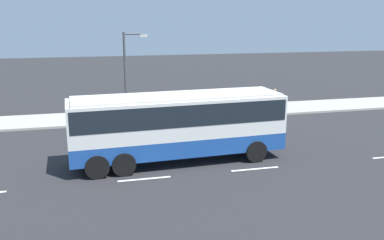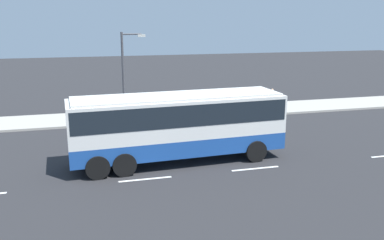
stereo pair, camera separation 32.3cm
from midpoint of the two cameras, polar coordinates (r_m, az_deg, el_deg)
name	(u,v)px [view 2 (the right image)]	position (r m, az deg, el deg)	size (l,w,h in m)	color
ground_plane	(182,155)	(22.10, -1.85, -4.83)	(120.00, 120.00, 0.00)	#28282B
sidewalk_curb	(153,115)	(30.83, -5.71, 0.65)	(80.00, 4.00, 0.15)	#A8A399
lane_centreline	(141,180)	(19.02, -7.49, -8.10)	(36.13, 0.16, 0.01)	white
coach_bus	(178,121)	(20.61, -2.37, -0.10)	(10.73, 3.21, 3.41)	#1E4C9E
pedestrian_near_curb	(272,97)	(33.16, 10.63, 3.11)	(0.32, 0.32, 1.55)	black
street_lamp	(126,70)	(28.38, -9.40, 6.72)	(1.63, 0.24, 6.02)	#47474C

